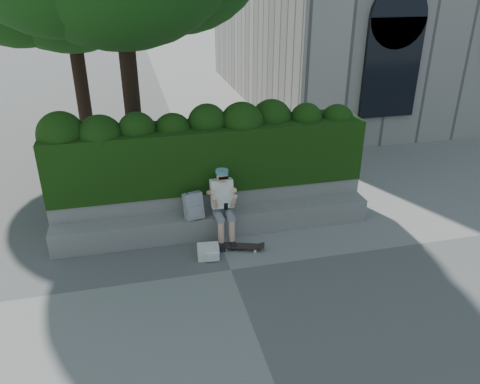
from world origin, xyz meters
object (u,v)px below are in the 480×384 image
object	(u,v)px
person	(223,202)
backpack_plaid	(193,206)
backpack_ground	(208,252)
skateboard	(241,246)

from	to	relation	value
person	backpack_plaid	xyz separation A→B (m)	(-0.53, 0.08, -0.06)
person	backpack_ground	distance (m)	0.96
person	backpack_plaid	distance (m)	0.54
skateboard	backpack_ground	xyz separation A→B (m)	(-0.62, -0.13, 0.05)
skateboard	backpack_ground	distance (m)	0.63
person	backpack_ground	bearing A→B (deg)	-122.81
backpack_ground	backpack_plaid	bearing A→B (deg)	106.70
backpack_plaid	backpack_ground	size ratio (longest dim) A/B	1.31
skateboard	person	bearing A→B (deg)	133.10
person	skateboard	bearing A→B (deg)	-65.09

